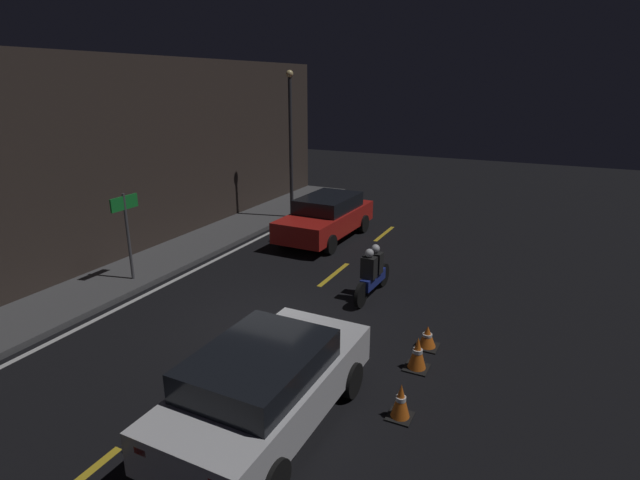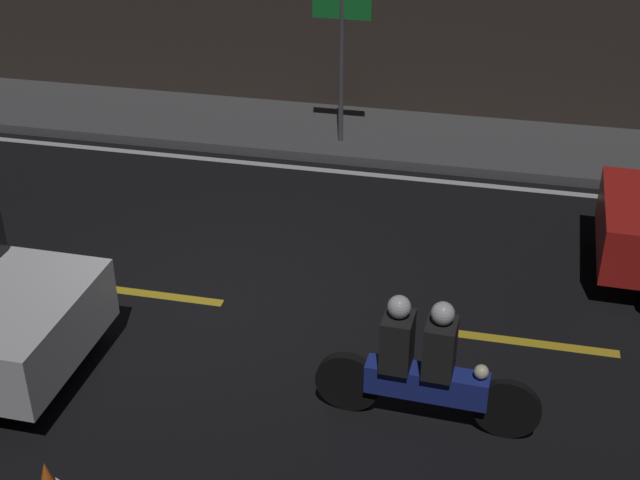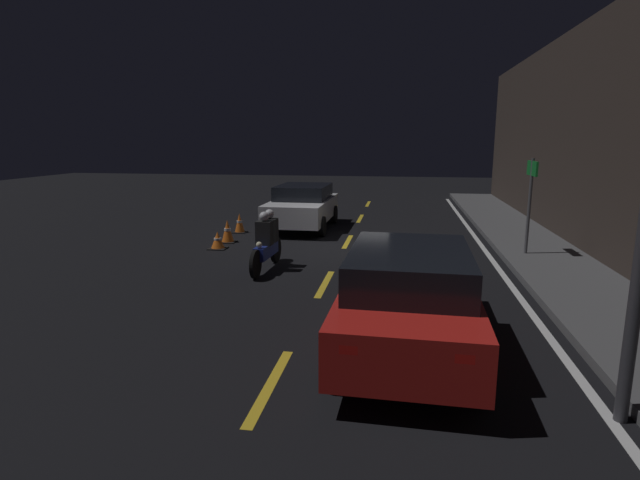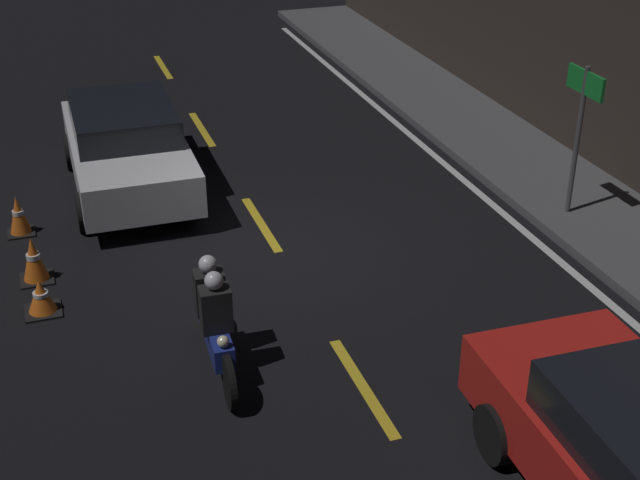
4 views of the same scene
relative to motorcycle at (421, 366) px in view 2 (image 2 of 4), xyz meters
The scene contains 7 objects.
ground_plane 3.00m from the motorcycle, 148.53° to the left, with size 56.00×56.00×0.00m, color black.
raised_curb 7.19m from the motorcycle, 110.43° to the left, with size 28.00×2.13×0.15m.
lane_dash_c 3.88m from the motorcycle, 156.39° to the left, with size 2.00×0.14×0.01m.
lane_dash_d 1.94m from the motorcycle, 56.84° to the left, with size 2.00×0.14×0.01m.
lane_solid_kerb 5.99m from the motorcycle, 114.85° to the left, with size 25.20×0.14×0.01m.
motorcycle is the anchor object (origin of this frame).
shop_sign 6.69m from the motorcycle, 108.18° to the left, with size 0.90×0.08×2.40m.
Camera 2 is at (3.05, -8.27, 5.81)m, focal length 50.00 mm.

